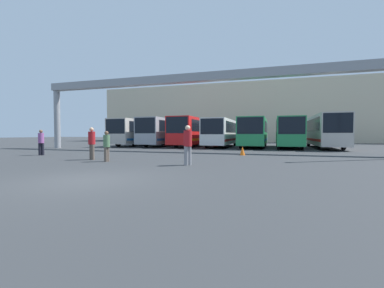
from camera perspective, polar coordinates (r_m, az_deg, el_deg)
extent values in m
plane|color=#2D3033|center=(8.79, -22.68, -7.51)|extent=(200.00, 200.00, 0.00)
cube|color=beige|center=(52.25, 11.47, 6.44)|extent=(55.12, 12.00, 10.68)
cylinder|color=gray|center=(30.25, -27.78, 4.83)|extent=(0.60, 0.60, 5.94)
cube|color=gray|center=(22.49, 2.82, 14.62)|extent=(32.32, 0.80, 0.70)
cube|color=beige|center=(33.32, -11.74, 2.72)|extent=(2.56, 10.25, 2.85)
cube|color=black|center=(28.99, -16.71, 3.79)|extent=(2.35, 0.06, 1.59)
cube|color=black|center=(33.33, -11.75, 3.62)|extent=(2.59, 8.72, 1.19)
cube|color=#1966B2|center=(33.33, -11.73, 1.16)|extent=(2.59, 9.74, 0.24)
cylinder|color=black|center=(31.47, -16.06, 0.32)|extent=(0.28, 0.91, 0.91)
cylinder|color=black|center=(30.29, -12.54, 0.28)|extent=(0.28, 0.91, 0.91)
cylinder|color=black|center=(36.39, -11.04, 0.61)|extent=(0.28, 0.91, 0.91)
cylinder|color=black|center=(35.37, -7.86, 0.58)|extent=(0.28, 0.91, 0.91)
cube|color=#999EA5|center=(31.95, -5.93, 2.84)|extent=(2.54, 10.74, 2.91)
cube|color=black|center=(27.14, -10.46, 4.07)|extent=(2.34, 0.06, 1.63)
cube|color=black|center=(31.96, -5.93, 3.81)|extent=(2.57, 9.13, 1.22)
cube|color=#1966B2|center=(31.95, -5.92, 1.17)|extent=(2.57, 10.20, 0.24)
cylinder|color=black|center=(29.73, -10.20, 0.29)|extent=(0.28, 0.94, 0.94)
cylinder|color=black|center=(28.76, -6.28, 0.25)|extent=(0.28, 0.94, 0.94)
cylinder|color=black|center=(35.16, -5.62, 0.61)|extent=(0.28, 0.94, 0.94)
cylinder|color=black|center=(34.35, -2.21, 0.58)|extent=(0.28, 0.94, 0.94)
cube|color=red|center=(31.29, 0.54, 2.89)|extent=(2.53, 11.98, 2.94)
cube|color=black|center=(25.66, -3.39, 4.26)|extent=(2.33, 0.06, 1.65)
cube|color=black|center=(31.30, 0.54, 3.89)|extent=(2.56, 10.19, 1.24)
cube|color=orange|center=(31.30, 0.54, 1.17)|extent=(2.56, 11.38, 0.24)
cylinder|color=black|center=(28.50, -3.57, 0.20)|extent=(0.28, 0.90, 0.90)
cylinder|color=black|center=(27.78, 0.68, 0.15)|extent=(0.28, 0.90, 0.90)
cylinder|color=black|center=(34.84, 0.42, 0.57)|extent=(0.28, 0.90, 0.90)
cylinder|color=black|center=(34.25, 3.96, 0.54)|extent=(0.28, 0.90, 0.90)
cube|color=silver|center=(29.79, 6.75, 2.68)|extent=(2.43, 10.67, 2.71)
cube|color=black|center=(24.60, 4.41, 3.94)|extent=(2.24, 0.06, 1.52)
cube|color=black|center=(29.80, 6.75, 3.63)|extent=(2.46, 9.07, 1.14)
cube|color=red|center=(29.79, 6.74, 1.02)|extent=(2.46, 10.14, 0.24)
cylinder|color=black|center=(27.12, 3.35, 0.26)|extent=(0.28, 1.06, 1.06)
cylinder|color=black|center=(26.68, 7.75, 0.21)|extent=(0.28, 1.06, 1.06)
cylinder|color=black|center=(32.94, 5.92, 0.60)|extent=(0.28, 1.06, 1.06)
cylinder|color=black|center=(32.58, 9.55, 0.56)|extent=(0.28, 1.06, 1.06)
cube|color=#268C4C|center=(29.66, 13.66, 2.68)|extent=(2.55, 11.33, 2.75)
cube|color=black|center=(24.04, 12.74, 4.01)|extent=(2.35, 0.06, 1.54)
cube|color=black|center=(29.66, 13.67, 3.66)|extent=(2.58, 9.63, 1.16)
cube|color=#1966B2|center=(29.66, 13.65, 0.98)|extent=(2.58, 10.76, 0.24)
cylinder|color=black|center=(26.62, 10.77, 0.14)|extent=(0.28, 1.02, 1.02)
cylinder|color=black|center=(26.44, 15.58, 0.09)|extent=(0.28, 1.02, 1.02)
cylinder|color=black|center=(32.92, 12.09, 0.52)|extent=(0.28, 1.02, 1.02)
cylinder|color=black|center=(32.78, 15.97, 0.48)|extent=(0.28, 1.02, 1.02)
cube|color=#268C4C|center=(28.99, 20.64, 2.59)|extent=(2.41, 10.06, 2.73)
cube|color=black|center=(24.00, 21.28, 3.88)|extent=(2.22, 0.06, 1.53)
cube|color=black|center=(29.00, 20.65, 3.58)|extent=(2.44, 8.55, 1.15)
cube|color=#268C4C|center=(28.99, 20.61, 0.86)|extent=(2.44, 9.56, 0.24)
cylinder|color=black|center=(26.15, 18.63, 0.11)|extent=(0.28, 1.09, 1.09)
cylinder|color=black|center=(26.27, 23.20, 0.05)|extent=(0.28, 1.09, 1.09)
cylinder|color=black|center=(31.78, 18.46, 0.47)|extent=(0.28, 1.09, 1.09)
cylinder|color=black|center=(31.88, 22.22, 0.42)|extent=(0.28, 1.09, 1.09)
cube|color=beige|center=(30.41, 27.27, 2.69)|extent=(2.43, 12.12, 2.98)
cube|color=black|center=(24.49, 29.67, 4.12)|extent=(2.24, 0.06, 1.67)
cube|color=black|center=(30.42, 27.29, 3.74)|extent=(2.46, 10.30, 1.25)
cube|color=red|center=(30.41, 27.24, 0.90)|extent=(2.46, 11.51, 0.24)
cylinder|color=black|center=(26.91, 26.22, -0.12)|extent=(0.28, 0.93, 0.93)
cylinder|color=black|center=(27.30, 30.60, -0.17)|extent=(0.28, 0.93, 0.93)
cylinder|color=black|center=(33.63, 24.49, 0.33)|extent=(0.28, 0.93, 0.93)
cylinder|color=black|center=(33.95, 28.03, 0.29)|extent=(0.28, 0.93, 0.93)
cylinder|color=brown|center=(14.29, -18.62, -2.20)|extent=(0.18, 0.18, 0.77)
cylinder|color=brown|center=(14.41, -18.24, -2.16)|extent=(0.18, 0.18, 0.77)
cylinder|color=#4C724C|center=(14.31, -18.46, 0.64)|extent=(0.34, 0.34, 0.64)
sphere|color=brown|center=(14.31, -18.48, 2.34)|extent=(0.21, 0.21, 0.21)
cylinder|color=gray|center=(11.98, -1.30, -2.65)|extent=(0.20, 0.20, 0.89)
cylinder|color=gray|center=(12.08, -0.61, -2.61)|extent=(0.20, 0.20, 0.89)
cylinder|color=#A5191E|center=(11.99, -0.96, 1.25)|extent=(0.39, 0.39, 0.74)
sphere|color=beige|center=(11.99, -0.96, 3.59)|extent=(0.24, 0.24, 0.24)
cylinder|color=black|center=(20.48, -30.71, -1.00)|extent=(0.19, 0.19, 0.83)
cylinder|color=black|center=(20.47, -30.25, -1.00)|extent=(0.19, 0.19, 0.83)
cylinder|color=#8C4C8C|center=(20.45, -30.53, 1.14)|extent=(0.37, 0.37, 0.70)
sphere|color=brown|center=(20.45, -30.55, 2.43)|extent=(0.23, 0.23, 0.23)
cylinder|color=brown|center=(15.75, -21.47, -1.65)|extent=(0.20, 0.20, 0.87)
cylinder|color=brown|center=(15.59, -21.22, -1.69)|extent=(0.20, 0.20, 0.87)
cylinder|color=#A5191E|center=(15.64, -21.39, 1.26)|extent=(0.38, 0.38, 0.73)
sphere|color=tan|center=(15.64, -21.42, 3.03)|extent=(0.24, 0.24, 0.24)
cone|color=orange|center=(17.99, 11.15, -1.50)|extent=(0.37, 0.37, 0.61)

